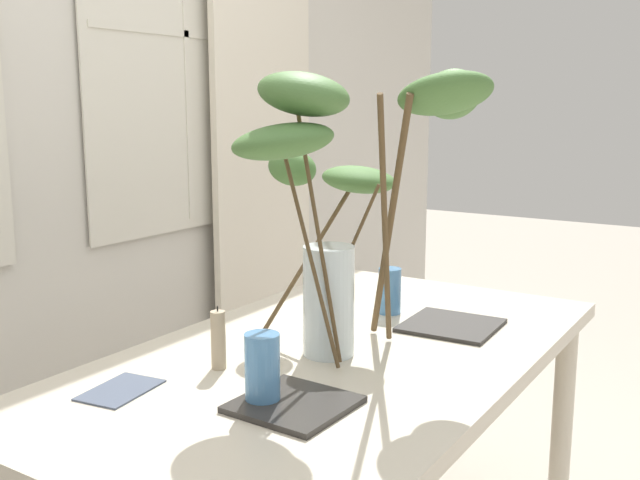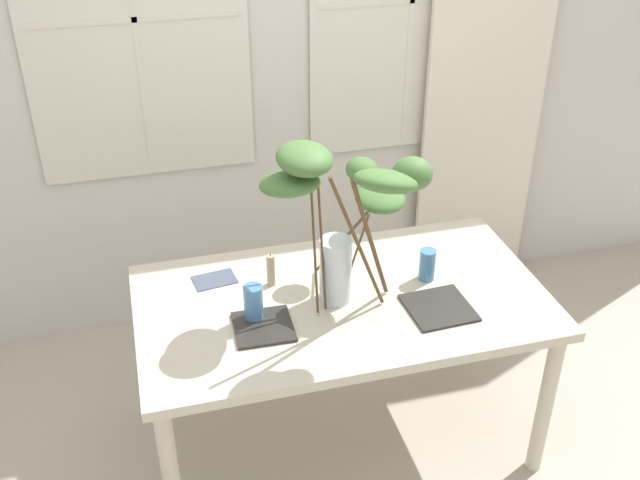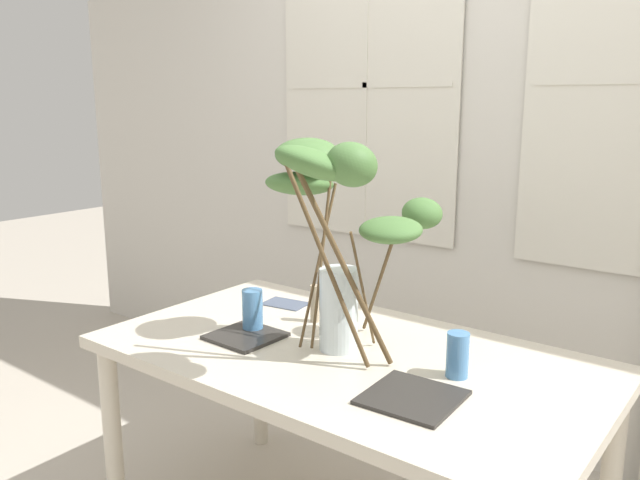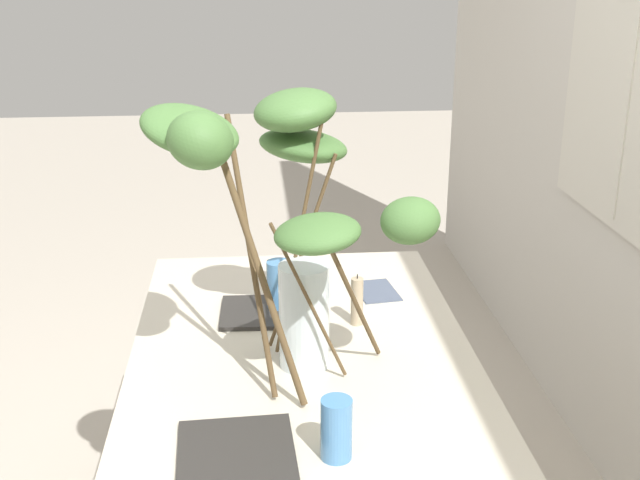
{
  "view_description": "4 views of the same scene",
  "coord_description": "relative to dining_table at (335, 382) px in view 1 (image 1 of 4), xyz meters",
  "views": [
    {
      "loc": [
        -1.45,
        -0.89,
        1.33
      ],
      "look_at": [
        -0.04,
        0.02,
        1.01
      ],
      "focal_mm": 41.26,
      "sensor_mm": 36.0,
      "label": 1
    },
    {
      "loc": [
        -0.69,
        -2.23,
        2.42
      ],
      "look_at": [
        -0.1,
        -0.05,
        1.04
      ],
      "focal_mm": 41.97,
      "sensor_mm": 36.0,
      "label": 2
    },
    {
      "loc": [
        1.08,
        -1.55,
        1.51
      ],
      "look_at": [
        -0.09,
        -0.01,
        1.08
      ],
      "focal_mm": 35.96,
      "sensor_mm": 36.0,
      "label": 3
    },
    {
      "loc": [
        1.74,
        -0.11,
        1.71
      ],
      "look_at": [
        -0.1,
        0.04,
        1.04
      ],
      "focal_mm": 45.54,
      "sensor_mm": 36.0,
      "label": 4
    }
  ],
  "objects": [
    {
      "name": "back_wall_with_windows",
      "position": [
        -0.0,
        1.1,
        0.73
      ],
      "size": [
        5.66,
        0.14,
        2.75
      ],
      "color": "beige",
      "rests_on": "ground"
    },
    {
      "name": "curtain_sheer_side",
      "position": [
        1.03,
        0.98,
        0.6
      ],
      "size": [
        0.64,
        0.03,
        2.5
      ],
      "primitive_type": "cube",
      "color": "silver",
      "rests_on": "ground"
    },
    {
      "name": "dining_table",
      "position": [
        0.0,
        0.0,
        0.0
      ],
      "size": [
        1.57,
        0.87,
        0.74
      ],
      "color": "beige",
      "rests_on": "ground"
    },
    {
      "name": "vase_with_branches",
      "position": [
        -0.01,
        -0.04,
        0.52
      ],
      "size": [
        0.58,
        0.69,
        0.69
      ],
      "color": "silver",
      "rests_on": "dining_table"
    },
    {
      "name": "drinking_glass_blue_left",
      "position": [
        -0.35,
        -0.05,
        0.15
      ],
      "size": [
        0.07,
        0.07,
        0.15
      ],
      "primitive_type": "cylinder",
      "color": "#4C84BC",
      "rests_on": "dining_table"
    },
    {
      "name": "drinking_glass_blue_right",
      "position": [
        0.36,
        0.04,
        0.15
      ],
      "size": [
        0.06,
        0.06,
        0.13
      ],
      "primitive_type": "cylinder",
      "color": "#4C84BC",
      "rests_on": "dining_table"
    },
    {
      "name": "plate_square_left",
      "position": [
        -0.33,
        -0.11,
        0.09
      ],
      "size": [
        0.22,
        0.22,
        0.01
      ],
      "primitive_type": "cube",
      "rotation": [
        0.0,
        0.0,
        -0.03
      ],
      "color": "#2D2B28",
      "rests_on": "dining_table"
    },
    {
      "name": "plate_square_right",
      "position": [
        0.33,
        -0.16,
        0.09
      ],
      "size": [
        0.25,
        0.25,
        0.01
      ],
      "primitive_type": "cube",
      "rotation": [
        0.0,
        0.0,
        0.05
      ],
      "color": "#2D2B28",
      "rests_on": "dining_table"
    },
    {
      "name": "napkin_folded",
      "position": [
        -0.46,
        0.24,
        0.08
      ],
      "size": [
        0.18,
        0.13,
        0.0
      ],
      "primitive_type": "cube",
      "rotation": [
        0.0,
        0.0,
        0.14
      ],
      "color": "#4C566B",
      "rests_on": "dining_table"
    },
    {
      "name": "pillar_candle",
      "position": [
        -0.25,
        0.16,
        0.15
      ],
      "size": [
        0.03,
        0.03,
        0.15
      ],
      "color": "tan",
      "rests_on": "dining_table"
    }
  ]
}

